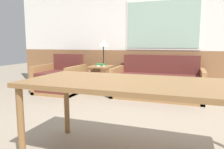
% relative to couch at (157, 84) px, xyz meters
% --- Properties ---
extents(ground_plane, '(16.00, 16.00, 0.00)m').
position_rel_couch_xyz_m(ground_plane, '(-0.01, -2.09, -0.26)').
color(ground_plane, gray).
extents(wall_back, '(7.20, 0.09, 2.70)m').
position_rel_couch_xyz_m(wall_back, '(-0.01, 0.54, 1.09)').
color(wall_back, '#8E603D').
rests_on(wall_back, ground_plane).
extents(couch, '(1.74, 0.84, 0.83)m').
position_rel_couch_xyz_m(couch, '(0.00, 0.00, 0.00)').
color(couch, '#9E7042').
rests_on(couch, ground_plane).
extents(armchair, '(0.89, 0.84, 0.83)m').
position_rel_couch_xyz_m(armchair, '(-2.06, -0.27, 0.01)').
color(armchair, '#9E7042').
rests_on(armchair, ground_plane).
extents(side_table, '(0.46, 0.46, 0.58)m').
position_rel_couch_xyz_m(side_table, '(-1.23, 0.07, 0.20)').
color(side_table, '#9E7042').
rests_on(side_table, ground_plane).
extents(table_lamp, '(0.25, 0.25, 0.58)m').
position_rel_couch_xyz_m(table_lamp, '(-1.21, 0.15, 0.80)').
color(table_lamp, black).
rests_on(table_lamp, side_table).
extents(book_stack, '(0.21, 0.16, 0.06)m').
position_rel_couch_xyz_m(book_stack, '(-1.21, -0.00, 0.35)').
color(book_stack, white).
rests_on(book_stack, side_table).
extents(dining_table, '(2.10, 0.87, 0.74)m').
position_rel_couch_xyz_m(dining_table, '(0.22, -2.52, 0.41)').
color(dining_table, olive).
rests_on(dining_table, ground_plane).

